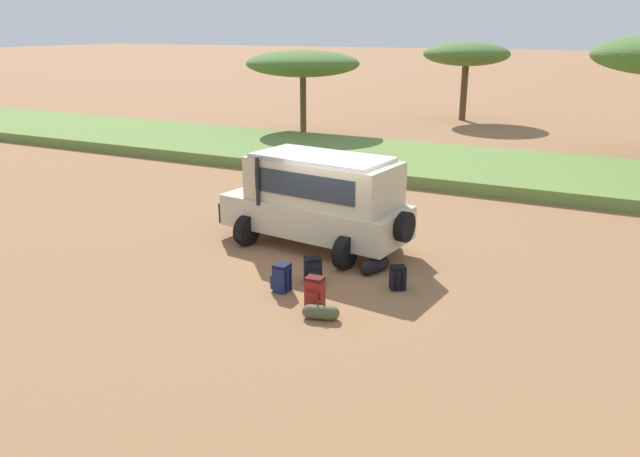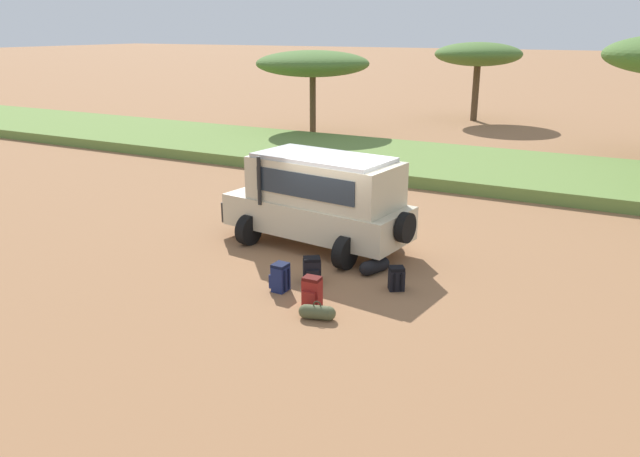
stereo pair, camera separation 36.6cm
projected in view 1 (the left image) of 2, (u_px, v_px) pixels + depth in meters
name	position (u px, v px, depth m)	size (l,w,h in m)	color
ground_plane	(334.00, 257.00, 15.69)	(320.00, 320.00, 0.00)	#936642
grass_bank	(452.00, 165.00, 25.05)	(120.00, 7.00, 0.44)	olive
safari_vehicle	(318.00, 199.00, 16.07)	(5.45, 3.12, 2.44)	beige
backpack_beside_front_wheel	(398.00, 278.00, 13.70)	(0.43, 0.45, 0.54)	black
backpack_cluster_center	(282.00, 278.00, 13.57)	(0.42, 0.37, 0.63)	navy
backpack_near_rear_wheel	(315.00, 292.00, 12.83)	(0.39, 0.39, 0.64)	maroon
backpack_outermost	(313.00, 270.00, 14.07)	(0.49, 0.50, 0.58)	black
duffel_bag_low_black_case	(375.00, 265.00, 14.65)	(0.53, 0.83, 0.44)	black
duffel_bag_soft_canvas	(321.00, 312.00, 12.31)	(0.73, 0.41, 0.39)	#4C5133
acacia_tree_far_left	(303.00, 64.00, 32.05)	(5.88, 5.75, 4.39)	brown
acacia_tree_left_mid	(466.00, 54.00, 37.61)	(5.16, 5.33, 4.67)	brown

